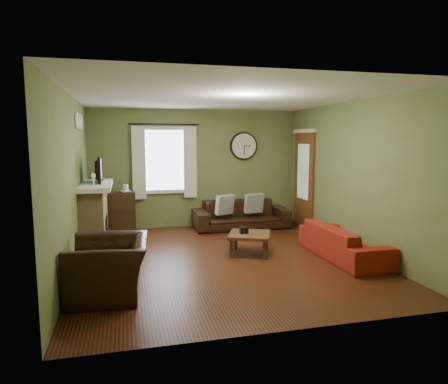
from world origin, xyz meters
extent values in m
cube|color=#411E0E|center=(0.00, 0.00, 0.00)|extent=(4.60, 5.20, 0.00)
cube|color=white|center=(0.00, 0.00, 2.60)|extent=(4.60, 5.20, 0.00)
cube|color=olive|center=(-2.30, 0.00, 1.30)|extent=(0.00, 5.20, 2.60)
cube|color=olive|center=(2.30, 0.00, 1.30)|extent=(0.00, 5.20, 2.60)
cube|color=olive|center=(0.00, 2.60, 1.30)|extent=(4.60, 0.00, 2.60)
cube|color=olive|center=(0.00, -2.60, 1.30)|extent=(4.60, 0.00, 2.60)
cube|color=tan|center=(-2.10, 1.15, 0.55)|extent=(0.40, 1.40, 1.10)
cube|color=black|center=(-1.91, 1.15, 0.30)|extent=(0.04, 0.60, 0.55)
cube|color=white|center=(-2.07, 1.15, 1.14)|extent=(0.58, 1.60, 0.08)
imported|color=black|center=(-2.05, 1.30, 1.35)|extent=(0.08, 0.60, 0.35)
cube|color=#994C3F|center=(-1.97, 1.30, 1.41)|extent=(0.02, 0.62, 0.36)
cylinder|color=white|center=(-2.28, 0.80, 2.25)|extent=(0.28, 0.28, 0.03)
cylinder|color=white|center=(-2.28, 1.15, 2.25)|extent=(0.28, 0.28, 0.03)
cylinder|color=white|center=(-2.28, 1.50, 2.25)|extent=(0.28, 0.28, 0.03)
cylinder|color=black|center=(-0.70, 2.48, 2.27)|extent=(0.03, 0.03, 1.50)
cube|color=white|center=(-1.25, 2.48, 1.45)|extent=(0.28, 0.04, 1.55)
cube|color=white|center=(-0.15, 2.48, 1.45)|extent=(0.28, 0.04, 1.55)
cube|color=brown|center=(2.27, 1.85, 1.05)|extent=(0.05, 0.90, 2.10)
imported|color=#53311C|center=(-1.64, 2.16, 0.96)|extent=(0.25, 0.29, 0.02)
imported|color=black|center=(0.92, 2.13, 0.30)|extent=(2.08, 0.81, 0.61)
cube|color=gray|center=(1.20, 2.08, 0.55)|extent=(0.43, 0.19, 0.42)
cube|color=gray|center=(0.52, 2.04, 0.55)|extent=(0.43, 0.28, 0.41)
imported|color=maroon|center=(1.91, -0.45, 0.27)|extent=(0.73, 1.87, 0.55)
imported|color=black|center=(-1.77, -1.16, 0.35)|extent=(1.02, 1.15, 0.71)
cube|color=black|center=(0.39, 0.19, 0.40)|extent=(0.15, 0.15, 0.11)
camera|label=1|loc=(-1.53, -6.19, 1.94)|focal=32.00mm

